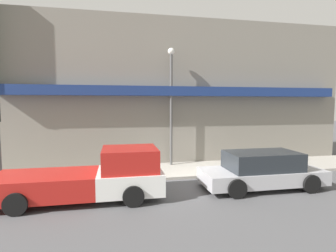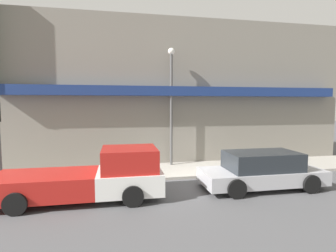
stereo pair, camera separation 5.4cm
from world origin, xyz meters
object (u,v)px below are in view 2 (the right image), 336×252
at_px(pickup_truck, 93,177).
at_px(street_lamp, 171,94).
at_px(parked_car, 262,170).
at_px(fire_hydrant, 137,169).

height_order(pickup_truck, street_lamp, street_lamp).
bearing_deg(street_lamp, parked_car, -55.40).
xyz_separation_m(pickup_truck, street_lamp, (3.70, 4.16, 3.13)).
relative_size(parked_car, fire_hydrant, 7.51).
xyz_separation_m(parked_car, street_lamp, (-2.87, 4.16, 3.20)).
xyz_separation_m(parked_car, fire_hydrant, (-4.82, 2.28, -0.27)).
height_order(fire_hydrant, street_lamp, street_lamp).
relative_size(pickup_truck, fire_hydrant, 8.79).
relative_size(pickup_truck, street_lamp, 0.93).
distance_m(parked_car, street_lamp, 5.98).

